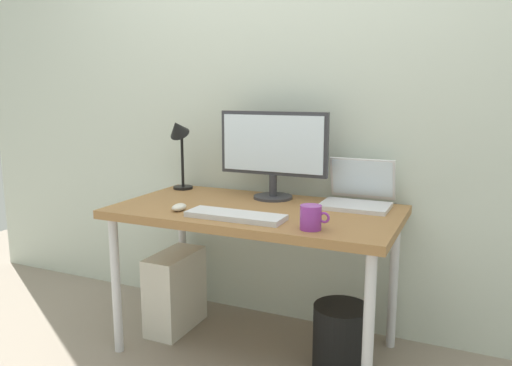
{
  "coord_description": "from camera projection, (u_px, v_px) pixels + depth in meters",
  "views": [
    {
      "loc": [
        0.95,
        -2.11,
        1.27
      ],
      "look_at": [
        0.0,
        0.0,
        0.84
      ],
      "focal_mm": 35.08,
      "sensor_mm": 36.0,
      "label": 1
    }
  ],
  "objects": [
    {
      "name": "desk_lamp",
      "position": [
        179.0,
        139.0,
        2.75
      ],
      "size": [
        0.11,
        0.16,
        0.41
      ],
      "color": "black",
      "rests_on": "desk"
    },
    {
      "name": "coffee_mug",
      "position": [
        311.0,
        217.0,
        1.99
      ],
      "size": [
        0.12,
        0.09,
        0.1
      ],
      "color": "purple",
      "rests_on": "desk"
    },
    {
      "name": "computer_tower",
      "position": [
        175.0,
        291.0,
        2.69
      ],
      "size": [
        0.18,
        0.36,
        0.42
      ],
      "primitive_type": "cube",
      "color": "silver",
      "rests_on": "ground_plane"
    },
    {
      "name": "mouse",
      "position": [
        179.0,
        207.0,
        2.31
      ],
      "size": [
        0.06,
        0.09,
        0.03
      ],
      "primitive_type": "ellipsoid",
      "color": "silver",
      "rests_on": "desk"
    },
    {
      "name": "wastebasket",
      "position": [
        341.0,
        337.0,
        2.31
      ],
      "size": [
        0.26,
        0.26,
        0.3
      ],
      "primitive_type": "cylinder",
      "color": "black",
      "rests_on": "ground_plane"
    },
    {
      "name": "back_wall",
      "position": [
        288.0,
        85.0,
        2.64
      ],
      "size": [
        4.4,
        0.04,
        2.6
      ],
      "primitive_type": "cube",
      "color": "silver",
      "rests_on": "ground_plane"
    },
    {
      "name": "keyboard",
      "position": [
        235.0,
        216.0,
        2.17
      ],
      "size": [
        0.44,
        0.14,
        0.02
      ],
      "primitive_type": "cube",
      "color": "silver",
      "rests_on": "desk"
    },
    {
      "name": "desk",
      "position": [
        256.0,
        221.0,
        2.38
      ],
      "size": [
        1.34,
        0.72,
        0.72
      ],
      "color": "olive",
      "rests_on": "ground_plane"
    },
    {
      "name": "laptop",
      "position": [
        358.0,
        194.0,
        2.41
      ],
      "size": [
        0.32,
        0.29,
        0.22
      ],
      "color": "silver",
      "rests_on": "desk"
    },
    {
      "name": "ground_plane",
      "position": [
        256.0,
        348.0,
        2.5
      ],
      "size": [
        6.0,
        6.0,
        0.0
      ],
      "primitive_type": "plane",
      "color": "gray"
    },
    {
      "name": "monitor",
      "position": [
        273.0,
        149.0,
        2.53
      ],
      "size": [
        0.57,
        0.2,
        0.45
      ],
      "color": "#333338",
      "rests_on": "desk"
    }
  ]
}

